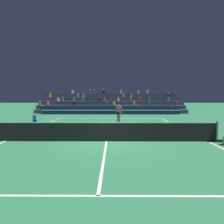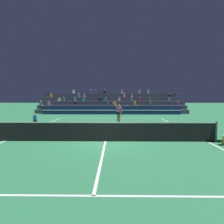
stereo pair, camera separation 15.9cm
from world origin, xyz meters
The scene contains 8 objects.
ground_plane centered at (0.00, 0.00, 0.00)m, with size 120.00×120.00×0.00m, color #2D7A4C.
court_lines centered at (0.00, 0.00, 0.00)m, with size 11.10×23.90×0.01m.
tennis_net centered at (0.00, 0.00, 0.54)m, with size 12.00×0.10×1.10m.
sponsor_banner_wall centered at (0.00, 16.68, 0.55)m, with size 18.00×0.26×1.10m.
bleacher_stand centered at (0.00, 20.48, 1.02)m, with size 20.79×4.75×3.38m.
ball_kid_courtside centered at (-6.83, 8.06, 0.33)m, with size 0.30×0.36×0.84m.
tennis_player centered at (0.80, 7.51, 0.98)m, with size 1.15×0.83×2.30m.
tennis_ball centered at (0.19, 3.18, 0.03)m, with size 0.07×0.07×0.07m, color #C6DB33.
Camera 2 is at (0.55, -11.67, 2.50)m, focal length 35.00 mm.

